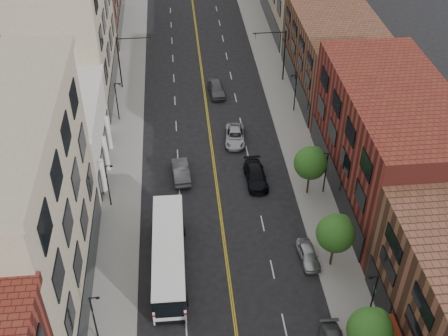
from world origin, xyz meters
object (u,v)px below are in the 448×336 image
object	(u,v)px
car_lane_behind	(181,171)
car_lane_a	(256,176)
car_lane_c	(216,89)
city_bus	(169,253)
car_parked_far	(308,255)
car_lane_b	(235,136)

from	to	relation	value
car_lane_behind	car_lane_a	world-z (taller)	car_lane_behind
car_lane_behind	car_lane_c	bearing A→B (deg)	-111.14
city_bus	car_parked_far	size ratio (longest dim) A/B	3.20
city_bus	car_lane_a	xyz separation A→B (m)	(9.41, 11.48, -1.12)
city_bus	car_lane_b	xyz separation A→B (m)	(8.03, 19.13, -1.18)
city_bus	car_lane_b	distance (m)	20.78
city_bus	car_lane_c	bearing A→B (deg)	77.94
car_parked_far	city_bus	bearing A→B (deg)	175.42
car_lane_c	car_lane_a	bearing A→B (deg)	-86.18
car_lane_a	car_lane_behind	bearing A→B (deg)	167.46
car_lane_c	city_bus	bearing A→B (deg)	-106.90
car_parked_far	car_lane_behind	xyz separation A→B (m)	(-11.12, 13.20, 0.13)
car_lane_c	car_parked_far	bearing A→B (deg)	-83.39
car_lane_b	car_lane_behind	bearing A→B (deg)	-131.18
city_bus	car_parked_far	bearing A→B (deg)	-0.51
car_parked_far	car_lane_b	world-z (taller)	car_lane_b
car_lane_a	car_lane_b	size ratio (longest dim) A/B	1.04
city_bus	car_lane_a	world-z (taller)	city_bus
car_parked_far	car_lane_behind	size ratio (longest dim) A/B	0.81
city_bus	car_parked_far	distance (m)	12.65
car_lane_a	car_lane_c	bearing A→B (deg)	96.09
car_parked_far	car_lane_a	size ratio (longest dim) A/B	0.75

